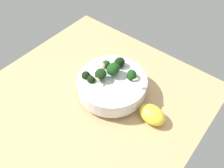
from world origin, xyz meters
TOP-DOWN VIEW (x-y plane):
  - ground_plane at (0.00, 0.00)cm, footprint 62.48×62.48cm
  - bowl_of_broccoli at (-3.21, -5.70)cm, footprint 20.23×20.23cm
  - lemon_wedge at (-17.72, -5.14)cm, footprint 8.22×6.26cm

SIDE VIEW (x-z plane):
  - ground_plane at x=0.00cm, z-range -3.76..0.00cm
  - lemon_wedge at x=-17.72cm, z-range 0.00..4.30cm
  - bowl_of_broccoli at x=-3.21cm, z-range -1.38..9.42cm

